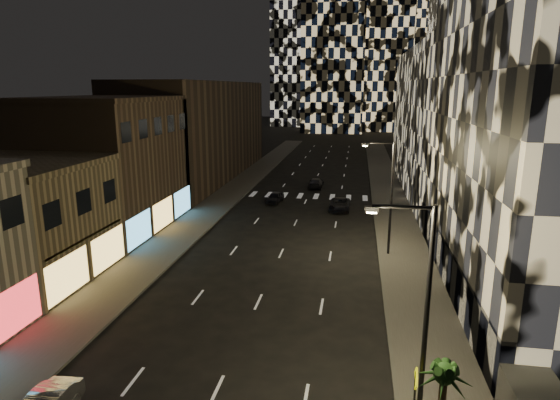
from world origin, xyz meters
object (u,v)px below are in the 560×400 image
(streetlight_near, at_px, (421,304))
(car_dark_rightlane, at_px, (340,204))
(ped_sign, at_px, (415,389))
(car_dark_oncoming, at_px, (316,183))
(car_dark_midlane, at_px, (275,197))
(streetlight_far, at_px, (388,190))
(palm_tree, at_px, (444,382))

(streetlight_near, distance_m, car_dark_rightlane, 34.25)
(streetlight_near, bearing_deg, ped_sign, -95.47)
(car_dark_rightlane, bearing_deg, ped_sign, -82.27)
(car_dark_oncoming, bearing_deg, car_dark_rightlane, 108.35)
(car_dark_oncoming, bearing_deg, car_dark_midlane, 67.60)
(car_dark_midlane, height_order, car_dark_oncoming, car_dark_oncoming)
(streetlight_far, height_order, car_dark_rightlane, streetlight_far)
(car_dark_oncoming, bearing_deg, palm_tree, 101.02)
(streetlight_far, bearing_deg, car_dark_rightlane, 107.01)
(car_dark_oncoming, xyz_separation_m, car_dark_rightlane, (3.67, -11.63, 0.03))
(streetlight_near, xyz_separation_m, streetlight_far, (0.00, 20.00, 0.00))
(car_dark_oncoming, bearing_deg, streetlight_far, 108.07)
(car_dark_midlane, relative_size, ped_sign, 1.24)
(car_dark_oncoming, height_order, ped_sign, ped_sign)
(streetlight_near, xyz_separation_m, car_dark_midlane, (-11.85, 35.98, -4.74))
(palm_tree, bearing_deg, ped_sign, 117.16)
(car_dark_midlane, xyz_separation_m, palm_tree, (12.50, -37.94, 2.87))
(car_dark_rightlane, distance_m, palm_tree, 36.06)
(car_dark_rightlane, height_order, ped_sign, ped_sign)
(car_dark_midlane, bearing_deg, ped_sign, -64.70)
(streetlight_near, relative_size, streetlight_far, 1.00)
(car_dark_midlane, height_order, car_dark_rightlane, car_dark_rightlane)
(ped_sign, bearing_deg, car_dark_rightlane, 100.14)
(car_dark_oncoming, relative_size, car_dark_rightlane, 0.92)
(streetlight_far, distance_m, ped_sign, 20.84)
(car_dark_rightlane, xyz_separation_m, palm_tree, (4.83, -35.63, 2.84))
(streetlight_far, height_order, ped_sign, streetlight_far)
(car_dark_midlane, relative_size, palm_tree, 0.90)
(car_dark_rightlane, relative_size, palm_tree, 1.15)
(car_dark_midlane, distance_m, ped_sign, 38.46)
(streetlight_far, relative_size, car_dark_oncoming, 2.09)
(streetlight_near, relative_size, car_dark_midlane, 2.48)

